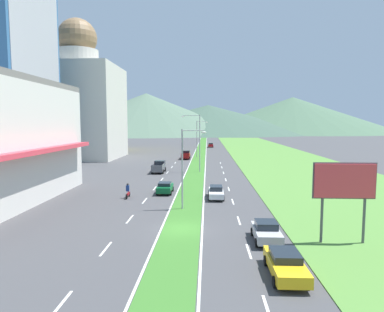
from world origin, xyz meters
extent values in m
plane|color=#424244|center=(0.00, 0.00, 0.00)|extent=(600.00, 600.00, 0.00)
cube|color=#387028|center=(0.00, 60.00, 0.03)|extent=(3.20, 240.00, 0.06)
cube|color=#518438|center=(20.60, 60.00, 0.03)|extent=(24.00, 240.00, 0.06)
cube|color=silver|center=(-5.10, -12.38, 0.01)|extent=(0.16, 2.80, 0.01)
cube|color=silver|center=(-5.10, -4.77, 0.01)|extent=(0.16, 2.80, 0.01)
cube|color=silver|center=(-5.10, 2.85, 0.01)|extent=(0.16, 2.80, 0.01)
cube|color=silver|center=(-5.10, 10.46, 0.01)|extent=(0.16, 2.80, 0.01)
cube|color=silver|center=(-5.10, 18.08, 0.01)|extent=(0.16, 2.80, 0.01)
cube|color=silver|center=(-5.10, 25.69, 0.01)|extent=(0.16, 2.80, 0.01)
cube|color=silver|center=(-5.10, 33.31, 0.01)|extent=(0.16, 2.80, 0.01)
cube|color=silver|center=(-5.10, 40.92, 0.01)|extent=(0.16, 2.80, 0.01)
cube|color=silver|center=(-5.10, 48.54, 0.01)|extent=(0.16, 2.80, 0.01)
cube|color=silver|center=(5.10, -12.38, 0.01)|extent=(0.16, 2.80, 0.01)
cube|color=silver|center=(5.10, -4.77, 0.01)|extent=(0.16, 2.80, 0.01)
cube|color=silver|center=(5.10, 2.85, 0.01)|extent=(0.16, 2.80, 0.01)
cube|color=silver|center=(5.10, 10.46, 0.01)|extent=(0.16, 2.80, 0.01)
cube|color=silver|center=(5.10, 18.08, 0.01)|extent=(0.16, 2.80, 0.01)
cube|color=silver|center=(5.10, 25.69, 0.01)|extent=(0.16, 2.80, 0.01)
cube|color=silver|center=(5.10, 33.31, 0.01)|extent=(0.16, 2.80, 0.01)
cube|color=silver|center=(5.10, 40.92, 0.01)|extent=(0.16, 2.80, 0.01)
cube|color=silver|center=(5.10, 48.54, 0.01)|extent=(0.16, 2.80, 0.01)
cube|color=silver|center=(-1.75, 60.00, 0.01)|extent=(0.16, 240.00, 0.01)
cube|color=silver|center=(1.75, 60.00, 0.01)|extent=(0.16, 240.00, 0.01)
cube|color=#D83847|center=(-16.13, 6.59, 6.01)|extent=(2.82, 26.27, 0.63)
cube|color=beige|center=(-30.50, 58.36, 11.67)|extent=(19.90, 19.90, 23.35)
cylinder|color=beige|center=(-30.50, 58.36, 25.28)|extent=(10.15, 10.15, 3.87)
sphere|color=olive|center=(-30.50, 58.36, 30.12)|extent=(9.67, 9.67, 9.67)
cube|color=yellow|center=(-35.96, 85.42, 13.70)|extent=(17.93, 17.93, 27.40)
cone|color=#516B56|center=(-48.13, 252.86, 16.56)|extent=(168.41, 168.41, 33.12)
cone|color=#3D5647|center=(2.66, 275.36, 12.32)|extent=(187.91, 187.91, 24.63)
cone|color=#47664C|center=(81.93, 299.80, 16.52)|extent=(185.77, 185.77, 33.03)
cylinder|color=#99999E|center=(-0.43, 6.74, 4.19)|extent=(0.18, 0.18, 8.39)
cylinder|color=#99999E|center=(0.67, 6.84, 8.24)|extent=(2.21, 0.32, 0.10)
ellipsoid|color=silver|center=(1.77, 6.95, 8.04)|extent=(0.56, 0.28, 0.20)
cylinder|color=#99999E|center=(0.76, 34.02, 5.25)|extent=(0.18, 0.18, 10.50)
cylinder|color=#99999E|center=(-0.80, 34.17, 10.35)|extent=(3.13, 0.41, 0.10)
ellipsoid|color=silver|center=(-2.36, 34.33, 10.15)|extent=(0.56, 0.28, 0.20)
cylinder|color=#99999E|center=(-0.63, 61.30, 4.76)|extent=(0.18, 0.18, 9.53)
cylinder|color=#99999E|center=(0.62, 61.41, 9.38)|extent=(2.52, 0.32, 0.10)
ellipsoid|color=silver|center=(1.88, 61.51, 9.18)|extent=(0.56, 0.28, 0.20)
cylinder|color=#4C4C51|center=(10.72, -2.86, 1.75)|extent=(0.20, 0.20, 3.50)
cylinder|color=#4C4C51|center=(13.82, -2.86, 1.75)|extent=(0.20, 0.20, 3.50)
cube|color=#D83847|center=(12.27, -2.96, 4.76)|extent=(4.42, 0.16, 2.52)
cube|color=#4C4C51|center=(12.27, -2.84, 4.76)|extent=(4.62, 0.08, 2.72)
cube|color=yellow|center=(6.79, -8.61, 0.65)|extent=(1.86, 4.72, 0.67)
cube|color=black|center=(6.79, -8.42, 1.21)|extent=(1.60, 2.08, 0.44)
cylinder|color=black|center=(7.69, -10.07, 0.32)|extent=(0.22, 0.64, 0.64)
cylinder|color=black|center=(5.90, -10.07, 0.32)|extent=(0.22, 0.64, 0.64)
cylinder|color=black|center=(7.69, -7.15, 0.32)|extent=(0.22, 0.64, 0.64)
cylinder|color=black|center=(5.90, -7.15, 0.32)|extent=(0.22, 0.64, 0.64)
cube|color=maroon|center=(3.38, 98.32, 0.70)|extent=(1.79, 4.00, 0.77)
cube|color=black|center=(3.38, 98.48, 1.33)|extent=(1.54, 1.76, 0.49)
cylinder|color=black|center=(4.24, 97.08, 0.32)|extent=(0.22, 0.64, 0.64)
cylinder|color=black|center=(2.52, 97.08, 0.32)|extent=(0.22, 0.64, 0.64)
cylinder|color=black|center=(4.24, 99.56, 0.32)|extent=(0.22, 0.64, 0.64)
cylinder|color=black|center=(2.52, 99.56, 0.32)|extent=(0.22, 0.64, 0.64)
cube|color=#B2B2B7|center=(6.68, -2.63, 0.66)|extent=(1.85, 4.07, 0.67)
cube|color=black|center=(6.68, -2.47, 1.25)|extent=(1.59, 1.79, 0.51)
cylinder|color=black|center=(7.57, -3.90, 0.32)|extent=(0.22, 0.64, 0.64)
cylinder|color=black|center=(5.79, -3.90, 0.32)|extent=(0.22, 0.64, 0.64)
cylinder|color=black|center=(7.57, -1.37, 0.32)|extent=(0.22, 0.64, 0.64)
cylinder|color=black|center=(5.79, -1.37, 0.32)|extent=(0.22, 0.64, 0.64)
cube|color=#0C5128|center=(-3.26, 14.85, 0.67)|extent=(1.80, 4.04, 0.70)
cube|color=black|center=(-3.26, 14.69, 1.23)|extent=(1.55, 1.78, 0.42)
cylinder|color=black|center=(-4.13, 16.10, 0.32)|extent=(0.22, 0.64, 0.64)
cylinder|color=black|center=(-2.39, 16.10, 0.32)|extent=(0.22, 0.64, 0.64)
cylinder|color=black|center=(-4.13, 13.60, 0.32)|extent=(0.22, 0.64, 0.64)
cylinder|color=black|center=(-2.39, 13.60, 0.32)|extent=(0.22, 0.64, 0.64)
cube|color=silver|center=(3.22, 12.20, 0.64)|extent=(1.71, 4.68, 0.63)
cube|color=black|center=(3.22, 12.38, 1.21)|extent=(1.47, 2.06, 0.52)
cylinder|color=black|center=(4.04, 10.75, 0.32)|extent=(0.22, 0.64, 0.64)
cylinder|color=black|center=(2.40, 10.75, 0.32)|extent=(0.22, 0.64, 0.64)
cylinder|color=black|center=(4.04, 13.65, 0.32)|extent=(0.22, 0.64, 0.64)
cylinder|color=black|center=(2.40, 13.65, 0.32)|extent=(0.22, 0.64, 0.64)
cube|color=#515459|center=(-6.68, 33.17, 0.80)|extent=(2.00, 5.40, 0.80)
cube|color=black|center=(-6.68, 34.77, 1.60)|extent=(1.84, 2.00, 0.80)
cube|color=#515459|center=(-7.62, 32.07, 1.42)|extent=(0.10, 3.20, 0.44)
cube|color=#515459|center=(-5.74, 32.07, 1.42)|extent=(0.10, 3.20, 0.44)
cube|color=#515459|center=(-6.68, 30.52, 1.42)|extent=(1.84, 0.10, 0.44)
cylinder|color=black|center=(-7.64, 34.79, 0.40)|extent=(0.26, 0.80, 0.80)
cylinder|color=black|center=(-5.72, 34.79, 0.40)|extent=(0.26, 0.80, 0.80)
cylinder|color=black|center=(-7.64, 31.55, 0.40)|extent=(0.26, 0.80, 0.80)
cylinder|color=black|center=(-5.72, 31.55, 0.40)|extent=(0.26, 0.80, 0.80)
cube|color=maroon|center=(-3.27, 56.85, 0.80)|extent=(2.00, 5.40, 0.80)
cube|color=black|center=(-3.27, 58.45, 1.60)|extent=(1.84, 2.00, 0.80)
cube|color=maroon|center=(-4.21, 55.75, 1.42)|extent=(0.10, 3.20, 0.44)
cube|color=maroon|center=(-2.33, 55.75, 1.42)|extent=(0.10, 3.20, 0.44)
cube|color=maroon|center=(-3.27, 54.20, 1.42)|extent=(1.84, 0.10, 0.44)
cylinder|color=black|center=(-4.23, 58.47, 0.40)|extent=(0.26, 0.80, 0.80)
cylinder|color=black|center=(-2.31, 58.47, 0.40)|extent=(0.26, 0.80, 0.80)
cylinder|color=black|center=(-4.23, 55.23, 0.40)|extent=(0.26, 0.80, 0.80)
cylinder|color=black|center=(-2.31, 55.23, 0.40)|extent=(0.26, 0.80, 0.80)
cylinder|color=black|center=(-7.39, 12.60, 0.30)|extent=(0.10, 0.60, 0.60)
cylinder|color=black|center=(-7.39, 11.20, 0.30)|extent=(0.12, 0.60, 0.60)
cube|color=maroon|center=(-7.39, 11.90, 0.47)|extent=(0.20, 1.12, 0.25)
ellipsoid|color=maroon|center=(-7.39, 12.10, 0.83)|extent=(0.24, 0.44, 0.24)
cube|color=navy|center=(-7.39, 11.80, 1.20)|extent=(0.36, 0.28, 0.70)
sphere|color=black|center=(-7.39, 11.85, 1.67)|extent=(0.26, 0.26, 0.26)
camera|label=1|loc=(2.16, -28.27, 9.01)|focal=32.04mm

